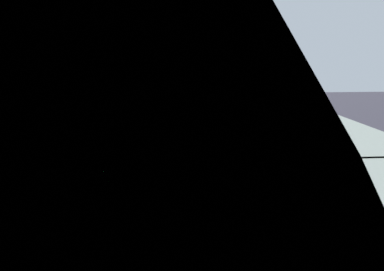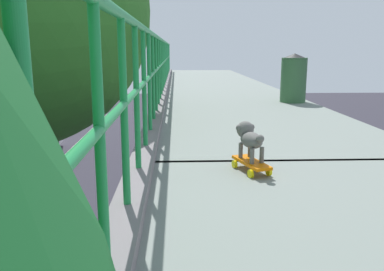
# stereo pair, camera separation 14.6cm
# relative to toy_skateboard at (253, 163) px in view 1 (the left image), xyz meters

# --- Properties ---
(overpass_deck) EXTENTS (2.91, 33.19, 0.35)m
(overpass_deck) POSITION_rel_toy_skateboard_xyz_m (0.50, -0.53, -0.24)
(overpass_deck) COLOR gray
(overpass_deck) RESTS_ON bridge_pier
(green_railing) EXTENTS (0.20, 31.53, 1.20)m
(green_railing) POSITION_rel_toy_skateboard_xyz_m (-0.90, -0.53, 0.22)
(green_railing) COLOR slate
(green_railing) RESTS_ON overpass_deck
(toy_skateboard) EXTENTS (0.28, 0.46, 0.09)m
(toy_skateboard) POSITION_rel_toy_skateboard_xyz_m (0.00, 0.00, 0.00)
(toy_skateboard) COLOR orange
(toy_skateboard) RESTS_ON overpass_deck
(small_dog) EXTENTS (0.23, 0.37, 0.31)m
(small_dog) POSITION_rel_toy_skateboard_xyz_m (-0.01, 0.06, 0.21)
(small_dog) COLOR #615E5B
(small_dog) RESTS_ON toy_skateboard
(litter_bin) EXTENTS (0.48, 0.48, 0.91)m
(litter_bin) POSITION_rel_toy_skateboard_xyz_m (1.60, 4.37, 0.39)
(litter_bin) COLOR #356039
(litter_bin) RESTS_ON overpass_deck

